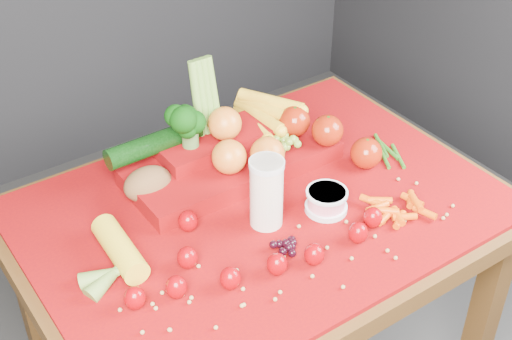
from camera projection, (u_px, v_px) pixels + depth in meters
table at (261, 240)px, 1.70m from camera, size 1.10×0.80×0.75m
red_cloth at (261, 207)px, 1.64m from camera, size 1.05×0.75×0.01m
milk_glass at (266, 191)px, 1.53m from camera, size 0.08×0.08×0.17m
yogurt_bowl at (327, 200)px, 1.61m from camera, size 0.10×0.10×0.05m
strawberry_scatter at (239, 255)px, 1.46m from camera, size 0.58×0.28×0.05m
dark_grape_cluster at (287, 247)px, 1.50m from camera, size 0.06×0.05×0.03m
soybean_scatter at (315, 252)px, 1.50m from camera, size 0.84×0.24×0.01m
corn_ear at (116, 265)px, 1.44m from camera, size 0.19×0.24×0.06m
potato at (148, 184)px, 1.64m from camera, size 0.12×0.09×0.08m
baby_carrot_pile at (398, 207)px, 1.60m from camera, size 0.17×0.17×0.03m
green_bean_pile at (386, 152)px, 1.80m from camera, size 0.14×0.12×0.01m
produce_mound at (240, 146)px, 1.72m from camera, size 0.60×0.37×0.27m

